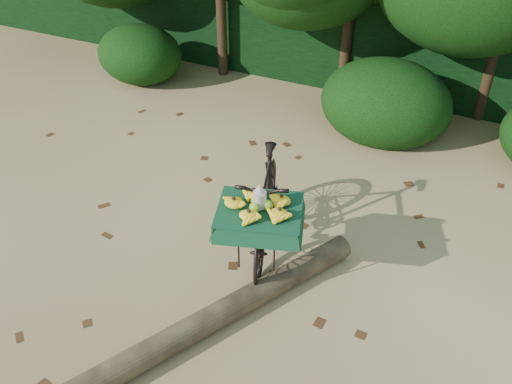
% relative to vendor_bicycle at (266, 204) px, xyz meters
% --- Properties ---
extents(ground, '(80.00, 80.00, 0.00)m').
position_rel_vendor_bicycle_xyz_m(ground, '(-0.98, -1.10, -0.59)').
color(ground, tan).
rests_on(ground, ground).
extents(vendor_bicycle, '(1.24, 2.02, 1.16)m').
position_rel_vendor_bicycle_xyz_m(vendor_bicycle, '(0.00, 0.00, 0.00)').
color(vendor_bicycle, black).
rests_on(vendor_bicycle, ground).
extents(fallen_log, '(1.86, 3.24, 0.25)m').
position_rel_vendor_bicycle_xyz_m(fallen_log, '(0.05, -1.33, -0.47)').
color(fallen_log, brown).
rests_on(fallen_log, ground).
extents(hedge_backdrop, '(26.00, 1.80, 1.80)m').
position_rel_vendor_bicycle_xyz_m(hedge_backdrop, '(-0.98, 5.20, 0.31)').
color(hedge_backdrop, black).
rests_on(hedge_backdrop, ground).
extents(bush_clumps, '(8.80, 1.70, 0.90)m').
position_rel_vendor_bicycle_xyz_m(bush_clumps, '(-0.48, 3.20, -0.14)').
color(bush_clumps, black).
rests_on(bush_clumps, ground).
extents(leaf_litter, '(7.00, 7.30, 0.01)m').
position_rel_vendor_bicycle_xyz_m(leaf_litter, '(-0.98, -0.45, -0.59)').
color(leaf_litter, '#432712').
rests_on(leaf_litter, ground).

